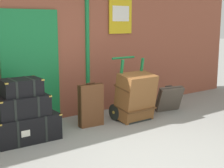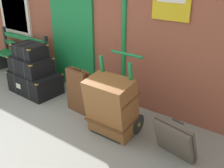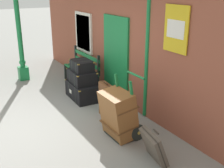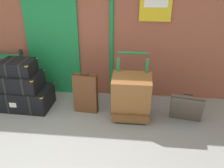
# 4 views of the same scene
# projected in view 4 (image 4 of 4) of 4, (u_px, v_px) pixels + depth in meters

# --- Properties ---
(brick_facade) EXTENTS (10.40, 0.35, 3.20)m
(brick_facade) POSITION_uv_depth(u_px,v_px,m) (72.00, 19.00, 5.01)
(brick_facade) COLOR brown
(brick_facade) RESTS_ON ground
(steamer_trunk_base) EXTENTS (1.03, 0.69, 0.43)m
(steamer_trunk_base) POSITION_uv_depth(u_px,v_px,m) (26.00, 97.00, 4.94)
(steamer_trunk_base) COLOR black
(steamer_trunk_base) RESTS_ON ground
(steamer_trunk_middle) EXTENTS (0.84, 0.60, 0.33)m
(steamer_trunk_middle) POSITION_uv_depth(u_px,v_px,m) (20.00, 81.00, 4.76)
(steamer_trunk_middle) COLOR black
(steamer_trunk_middle) RESTS_ON steamer_trunk_base
(steamer_trunk_top) EXTENTS (0.63, 0.48, 0.27)m
(steamer_trunk_top) POSITION_uv_depth(u_px,v_px,m) (18.00, 67.00, 4.64)
(steamer_trunk_top) COLOR black
(steamer_trunk_top) RESTS_ON steamer_trunk_middle
(porters_trolley) EXTENTS (0.71, 0.56, 1.21)m
(porters_trolley) POSITION_uv_depth(u_px,v_px,m) (131.00, 102.00, 4.64)
(porters_trolley) COLOR black
(porters_trolley) RESTS_ON ground
(large_brown_trunk) EXTENTS (0.70, 0.57, 0.94)m
(large_brown_trunk) POSITION_uv_depth(u_px,v_px,m) (131.00, 98.00, 4.40)
(large_brown_trunk) COLOR brown
(large_brown_trunk) RESTS_ON ground
(suitcase_oxblood) EXTENTS (0.47, 0.19, 0.81)m
(suitcase_oxblood) POSITION_uv_depth(u_px,v_px,m) (86.00, 94.00, 4.71)
(suitcase_oxblood) COLOR brown
(suitcase_oxblood) RESTS_ON ground
(suitcase_cream) EXTENTS (0.61, 0.41, 0.55)m
(suitcase_cream) POSITION_uv_depth(u_px,v_px,m) (186.00, 108.00, 4.45)
(suitcase_cream) COLOR #51473D
(suitcase_cream) RESTS_ON ground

